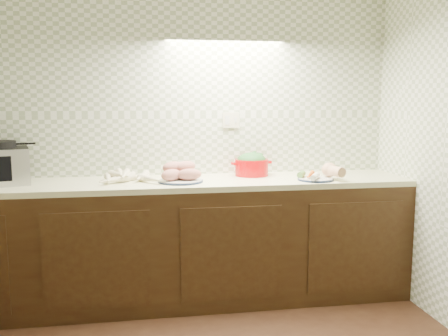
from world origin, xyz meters
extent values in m
cube|color=#98A684|center=(0.00, 1.78, 1.30)|extent=(3.60, 0.05, 2.60)
cube|color=beige|center=(0.55, 1.79, 1.32)|extent=(0.13, 0.01, 0.12)
cube|color=black|center=(0.00, 1.50, 0.43)|extent=(3.60, 0.60, 0.86)
cube|color=beige|center=(0.00, 1.50, 0.88)|extent=(3.60, 0.60, 0.04)
cone|color=beige|center=(-0.27, 1.44, 0.92)|extent=(0.12, 0.22, 0.04)
cone|color=beige|center=(-0.17, 1.43, 0.92)|extent=(0.06, 0.26, 0.04)
cone|color=beige|center=(-0.19, 1.51, 0.93)|extent=(0.14, 0.22, 0.06)
cone|color=beige|center=(-0.18, 1.51, 0.93)|extent=(0.15, 0.22, 0.06)
cone|color=beige|center=(-0.22, 1.54, 0.92)|extent=(0.18, 0.21, 0.04)
cone|color=beige|center=(-0.37, 1.48, 0.92)|extent=(0.14, 0.21, 0.05)
cone|color=beige|center=(-0.10, 1.43, 0.92)|extent=(0.07, 0.24, 0.05)
cone|color=beige|center=(-0.30, 1.59, 0.93)|extent=(0.11, 0.21, 0.06)
cone|color=beige|center=(-0.14, 1.61, 0.96)|extent=(0.15, 0.27, 0.06)
cone|color=beige|center=(-0.31, 1.54, 0.95)|extent=(0.18, 0.24, 0.05)
cone|color=beige|center=(-0.10, 1.55, 0.94)|extent=(0.22, 0.21, 0.04)
cone|color=beige|center=(-0.15, 1.63, 0.95)|extent=(0.15, 0.20, 0.06)
cylinder|color=#141F3C|center=(0.12, 1.44, 0.91)|extent=(0.32, 0.32, 0.01)
cylinder|color=silver|center=(0.12, 1.44, 0.91)|extent=(0.30, 0.30, 0.02)
ellipsoid|color=#B66E60|center=(0.06, 1.41, 0.96)|extent=(0.18, 0.11, 0.08)
ellipsoid|color=#B66E60|center=(0.18, 1.41, 0.96)|extent=(0.18, 0.11, 0.08)
ellipsoid|color=#B66E60|center=(0.12, 1.50, 0.96)|extent=(0.18, 0.11, 0.08)
ellipsoid|color=#B66E60|center=(0.08, 1.47, 1.00)|extent=(0.18, 0.11, 0.08)
ellipsoid|color=#B66E60|center=(0.16, 1.49, 1.00)|extent=(0.18, 0.11, 0.08)
cylinder|color=black|center=(0.19, 1.62, 0.92)|extent=(0.14, 0.14, 0.05)
sphere|color=maroon|center=(0.18, 1.62, 0.97)|extent=(0.07, 0.07, 0.07)
sphere|color=silver|center=(0.22, 1.63, 0.96)|extent=(0.04, 0.04, 0.04)
cylinder|color=#C1080B|center=(0.69, 1.65, 0.96)|extent=(0.30, 0.30, 0.13)
cube|color=#C1080B|center=(0.55, 1.62, 1.00)|extent=(0.04, 0.06, 0.02)
cube|color=#C1080B|center=(0.83, 1.67, 1.00)|extent=(0.04, 0.06, 0.02)
ellipsoid|color=#2D7131|center=(0.69, 1.65, 1.01)|extent=(0.23, 0.23, 0.13)
cylinder|color=#141F3C|center=(1.10, 1.36, 0.91)|extent=(0.26, 0.26, 0.01)
cylinder|color=silver|center=(1.10, 1.36, 0.91)|extent=(0.24, 0.24, 0.02)
cone|color=orange|center=(1.06, 1.37, 0.93)|extent=(0.13, 0.12, 0.03)
cone|color=orange|center=(1.07, 1.37, 0.93)|extent=(0.08, 0.15, 0.03)
cone|color=orange|center=(1.10, 1.36, 0.93)|extent=(0.14, 0.11, 0.03)
cone|color=orange|center=(1.10, 1.39, 0.95)|extent=(0.08, 0.15, 0.03)
cylinder|color=white|center=(1.07, 1.31, 0.94)|extent=(0.12, 0.16, 0.04)
cylinder|color=#457832|center=(1.01, 1.42, 0.94)|extent=(0.09, 0.11, 0.04)
camera|label=1|loc=(-0.15, -2.05, 1.49)|focal=40.00mm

